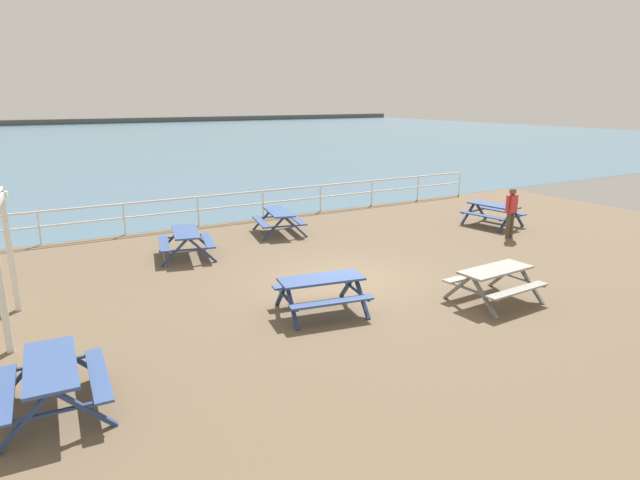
# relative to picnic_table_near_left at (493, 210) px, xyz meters

# --- Properties ---
(ground_plane) EXTENTS (30.00, 24.00, 0.20)m
(ground_plane) POSITION_rel_picnic_table_near_left_xyz_m (-7.92, -2.42, -0.68)
(ground_plane) COLOR brown
(sea_band) EXTENTS (142.00, 90.00, 0.01)m
(sea_band) POSITION_rel_picnic_table_near_left_xyz_m (-7.92, 50.33, -0.58)
(sea_band) COLOR #476B84
(sea_band) RESTS_ON ground
(distant_shoreline) EXTENTS (142.00, 6.00, 1.80)m
(distant_shoreline) POSITION_rel_picnic_table_near_left_xyz_m (-7.92, 93.33, -0.58)
(distant_shoreline) COLOR #4C4C47
(distant_shoreline) RESTS_ON ground
(seaward_railing) EXTENTS (23.07, 0.07, 1.08)m
(seaward_railing) POSITION_rel_picnic_table_near_left_xyz_m (-7.92, 5.33, 0.18)
(seaward_railing) COLOR white
(seaward_railing) RESTS_ON ground
(picnic_table_near_left) EXTENTS (1.76, 2.00, 0.80)m
(picnic_table_near_left) POSITION_rel_picnic_table_near_left_xyz_m (0.00, 0.00, 0.00)
(picnic_table_near_left) COLOR #334C84
(picnic_table_near_left) RESTS_ON ground
(picnic_table_near_right) EXTENTS (1.85, 2.07, 0.80)m
(picnic_table_near_right) POSITION_rel_picnic_table_near_left_xyz_m (-7.18, 2.86, 0.00)
(picnic_table_near_right) COLOR #334C84
(picnic_table_near_right) RESTS_ON ground
(picnic_table_mid_centre) EXTENTS (1.86, 2.08, 0.80)m
(picnic_table_mid_centre) POSITION_rel_picnic_table_near_left_xyz_m (-10.74, 1.70, 0.00)
(picnic_table_mid_centre) COLOR #334C84
(picnic_table_mid_centre) RESTS_ON ground
(picnic_table_far_left) EXTENTS (1.64, 1.89, 0.80)m
(picnic_table_far_left) POSITION_rel_picnic_table_near_left_xyz_m (-14.82, -5.19, 0.00)
(picnic_table_far_left) COLOR #334C84
(picnic_table_far_left) RESTS_ON ground
(picnic_table_far_right) EXTENTS (1.87, 1.62, 0.80)m
(picnic_table_far_right) POSITION_rel_picnic_table_near_left_xyz_m (-5.78, -5.32, 0.00)
(picnic_table_far_right) COLOR gray
(picnic_table_far_right) RESTS_ON ground
(picnic_table_seaward) EXTENTS (2.03, 1.80, 0.80)m
(picnic_table_seaward) POSITION_rel_picnic_table_near_left_xyz_m (-9.49, -3.88, 0.00)
(picnic_table_seaward) COLOR #334C84
(picnic_table_seaward) RESTS_ON ground
(visitor) EXTENTS (0.53, 0.25, 1.66)m
(visitor) POSITION_rel_picnic_table_near_left_xyz_m (-0.87, -1.52, 0.36)
(visitor) COLOR #4C4233
(visitor) RESTS_ON ground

